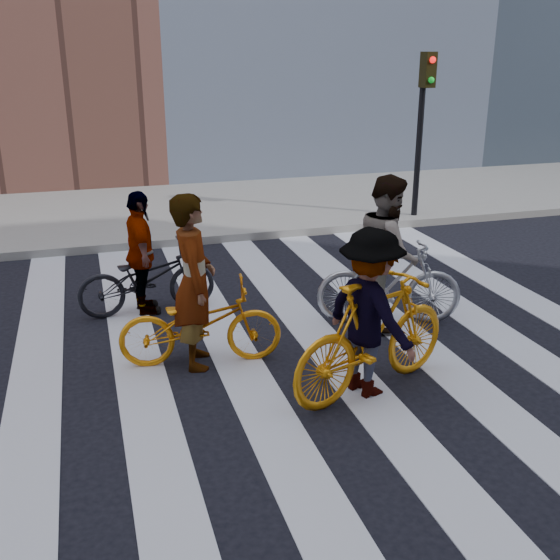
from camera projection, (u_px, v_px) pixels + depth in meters
name	position (u px, v px, depth m)	size (l,w,h in m)	color
ground	(290.00, 364.00, 7.44)	(100.00, 100.00, 0.00)	black
sidewalk_far	(185.00, 210.00, 14.18)	(100.00, 5.00, 0.15)	gray
zebra_crosswalk	(290.00, 363.00, 7.44)	(8.25, 10.00, 0.01)	silver
traffic_signal	(423.00, 109.00, 12.68)	(0.22, 0.42, 3.33)	black
bike_yellow_left	(200.00, 324.00, 7.32)	(0.63, 1.82, 0.95)	orange
bike_silver_mid	(389.00, 282.00, 8.38)	(0.52, 1.85, 1.11)	#AEB1B8
bike_yellow_right	(373.00, 336.00, 6.66)	(0.59, 2.09, 1.25)	orange
bike_dark_rear	(147.00, 279.00, 8.75)	(0.64, 1.82, 0.96)	black
rider_left	(194.00, 282.00, 7.14)	(0.72, 0.47, 1.97)	slate
rider_mid	(388.00, 252.00, 8.23)	(0.95, 0.74, 1.95)	slate
rider_right	(370.00, 313.00, 6.57)	(1.14, 0.65, 1.76)	slate
rider_rear	(141.00, 254.00, 8.62)	(0.98, 0.41, 1.67)	slate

